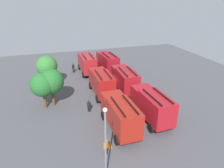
{
  "coord_description": "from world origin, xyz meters",
  "views": [
    {
      "loc": [
        -28.15,
        8.98,
        14.33
      ],
      "look_at": [
        0.0,
        0.0,
        1.4
      ],
      "focal_mm": 32.88,
      "sensor_mm": 36.0,
      "label": 1
    }
  ],
  "objects_px": {
    "fire_truck_3": "(120,114)",
    "lamppost": "(105,138)",
    "fire_truck_4": "(101,82)",
    "firefighter_4": "(159,95)",
    "tree_2": "(47,66)",
    "traffic_cone_0": "(110,145)",
    "traffic_cone_1": "(135,101)",
    "fire_truck_1": "(125,79)",
    "fire_truck_0": "(152,105)",
    "firefighter_0": "(89,106)",
    "firefighter_2": "(73,68)",
    "fire_truck_2": "(108,62)",
    "tree_1": "(51,81)",
    "traffic_cone_2": "(98,72)",
    "fire_truck_5": "(87,63)",
    "tree_0": "(43,85)",
    "firefighter_3": "(106,147)",
    "firefighter_1": "(177,111)"
  },
  "relations": [
    {
      "from": "fire_truck_3",
      "to": "firefighter_0",
      "type": "distance_m",
      "value": 5.78
    },
    {
      "from": "lamppost",
      "to": "firefighter_2",
      "type": "bearing_deg",
      "value": -1.96
    },
    {
      "from": "firefighter_1",
      "to": "tree_0",
      "type": "xyz_separation_m",
      "value": [
        7.76,
        15.68,
        2.38
      ]
    },
    {
      "from": "firefighter_1",
      "to": "lamppost",
      "type": "height_order",
      "value": "lamppost"
    },
    {
      "from": "fire_truck_2",
      "to": "traffic_cone_2",
      "type": "distance_m",
      "value": 2.91
    },
    {
      "from": "fire_truck_1",
      "to": "traffic_cone_2",
      "type": "xyz_separation_m",
      "value": [
        9.0,
        2.2,
        -1.85
      ]
    },
    {
      "from": "fire_truck_0",
      "to": "firefighter_0",
      "type": "distance_m",
      "value": 8.18
    },
    {
      "from": "fire_truck_3",
      "to": "firefighter_1",
      "type": "xyz_separation_m",
      "value": [
        0.15,
        -7.64,
        -1.12
      ]
    },
    {
      "from": "firefighter_3",
      "to": "tree_2",
      "type": "xyz_separation_m",
      "value": [
        18.7,
        4.66,
        2.55
      ]
    },
    {
      "from": "fire_truck_3",
      "to": "lamppost",
      "type": "height_order",
      "value": "lamppost"
    },
    {
      "from": "fire_truck_1",
      "to": "fire_truck_5",
      "type": "xyz_separation_m",
      "value": [
        9.97,
        4.03,
        0.0
      ]
    },
    {
      "from": "fire_truck_3",
      "to": "firefighter_4",
      "type": "height_order",
      "value": "fire_truck_3"
    },
    {
      "from": "tree_1",
      "to": "fire_truck_4",
      "type": "bearing_deg",
      "value": -81.63
    },
    {
      "from": "tree_2",
      "to": "fire_truck_0",
      "type": "bearing_deg",
      "value": -141.23
    },
    {
      "from": "firefighter_2",
      "to": "tree_1",
      "type": "xyz_separation_m",
      "value": [
        -12.36,
        4.49,
        2.58
      ]
    },
    {
      "from": "traffic_cone_1",
      "to": "fire_truck_5",
      "type": "bearing_deg",
      "value": 15.77
    },
    {
      "from": "fire_truck_1",
      "to": "fire_truck_4",
      "type": "relative_size",
      "value": 1.01
    },
    {
      "from": "fire_truck_0",
      "to": "firefighter_4",
      "type": "relative_size",
      "value": 4.52
    },
    {
      "from": "fire_truck_0",
      "to": "fire_truck_1",
      "type": "height_order",
      "value": "same"
    },
    {
      "from": "tree_2",
      "to": "traffic_cone_0",
      "type": "bearing_deg",
      "value": -163.24
    },
    {
      "from": "firefighter_4",
      "to": "traffic_cone_0",
      "type": "relative_size",
      "value": 2.48
    },
    {
      "from": "tree_0",
      "to": "traffic_cone_2",
      "type": "height_order",
      "value": "tree_0"
    },
    {
      "from": "firefighter_1",
      "to": "traffic_cone_2",
      "type": "relative_size",
      "value": 2.97
    },
    {
      "from": "firefighter_0",
      "to": "firefighter_3",
      "type": "distance_m",
      "value": 8.48
    },
    {
      "from": "fire_truck_1",
      "to": "tree_2",
      "type": "relative_size",
      "value": 1.37
    },
    {
      "from": "fire_truck_2",
      "to": "tree_1",
      "type": "height_order",
      "value": "tree_1"
    },
    {
      "from": "fire_truck_3",
      "to": "firefighter_1",
      "type": "relative_size",
      "value": 3.98
    },
    {
      "from": "firefighter_0",
      "to": "traffic_cone_0",
      "type": "xyz_separation_m",
      "value": [
        -7.58,
        -0.61,
        -0.56
      ]
    },
    {
      "from": "firefighter_2",
      "to": "traffic_cone_2",
      "type": "relative_size",
      "value": 2.94
    },
    {
      "from": "firefighter_1",
      "to": "fire_truck_3",
      "type": "bearing_deg",
      "value": 62.45
    },
    {
      "from": "traffic_cone_1",
      "to": "firefighter_4",
      "type": "bearing_deg",
      "value": -95.57
    },
    {
      "from": "tree_0",
      "to": "traffic_cone_0",
      "type": "xyz_separation_m",
      "value": [
        -10.45,
        -6.09,
        -3.09
      ]
    },
    {
      "from": "traffic_cone_1",
      "to": "fire_truck_1",
      "type": "bearing_deg",
      "value": 0.0
    },
    {
      "from": "fire_truck_4",
      "to": "fire_truck_5",
      "type": "bearing_deg",
      "value": 1.4
    },
    {
      "from": "fire_truck_5",
      "to": "firefighter_3",
      "type": "height_order",
      "value": "fire_truck_5"
    },
    {
      "from": "fire_truck_0",
      "to": "fire_truck_1",
      "type": "xyz_separation_m",
      "value": [
        8.71,
        0.14,
        0.0
      ]
    },
    {
      "from": "fire_truck_2",
      "to": "fire_truck_0",
      "type": "bearing_deg",
      "value": 177.26
    },
    {
      "from": "fire_truck_4",
      "to": "firefighter_4",
      "type": "xyz_separation_m",
      "value": [
        -4.51,
        -7.48,
        -1.26
      ]
    },
    {
      "from": "fire_truck_0",
      "to": "traffic_cone_0",
      "type": "bearing_deg",
      "value": 116.59
    },
    {
      "from": "fire_truck_5",
      "to": "tree_0",
      "type": "relative_size",
      "value": 1.42
    },
    {
      "from": "fire_truck_3",
      "to": "fire_truck_5",
      "type": "height_order",
      "value": "same"
    },
    {
      "from": "firefighter_0",
      "to": "firefighter_2",
      "type": "distance_m",
      "value": 15.63
    },
    {
      "from": "fire_truck_2",
      "to": "fire_truck_4",
      "type": "distance_m",
      "value": 10.33
    },
    {
      "from": "firefighter_0",
      "to": "tree_2",
      "type": "bearing_deg",
      "value": 58.35
    },
    {
      "from": "traffic_cone_2",
      "to": "tree_1",
      "type": "bearing_deg",
      "value": 138.93
    },
    {
      "from": "lamppost",
      "to": "tree_0",
      "type": "bearing_deg",
      "value": 19.12
    },
    {
      "from": "fire_truck_2",
      "to": "traffic_cone_1",
      "type": "relative_size",
      "value": 10.68
    },
    {
      "from": "fire_truck_4",
      "to": "tree_0",
      "type": "relative_size",
      "value": 1.42
    },
    {
      "from": "firefighter_2",
      "to": "traffic_cone_0",
      "type": "height_order",
      "value": "firefighter_2"
    },
    {
      "from": "firefighter_0",
      "to": "tree_1",
      "type": "relative_size",
      "value": 0.3
    }
  ]
}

